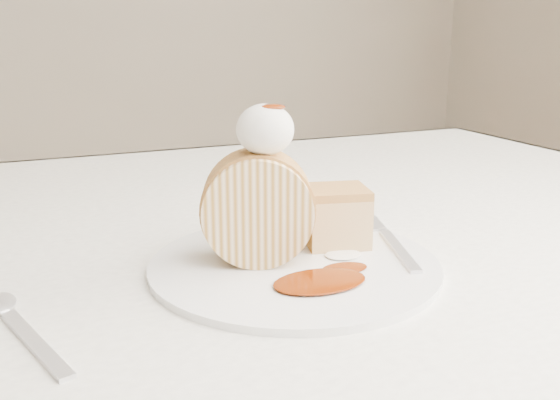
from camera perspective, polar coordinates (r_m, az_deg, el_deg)
name	(u,v)px	position (r m, az deg, el deg)	size (l,w,h in m)	color
table	(211,297)	(0.74, -6.31, -8.81)	(1.40, 0.90, 0.75)	white
plate	(294,265)	(0.57, 1.32, -5.96)	(0.27, 0.27, 0.01)	white
roulade_slice	(258,208)	(0.56, -2.05, -0.77)	(0.10, 0.10, 0.05)	beige
cake_chunk	(336,220)	(0.61, 5.14, -1.81)	(0.06, 0.05, 0.05)	#B98D46
whipped_cream	(265,130)	(0.55, -1.37, 6.46)	(0.05, 0.05, 0.04)	white
caramel_drizzle	(271,100)	(0.54, -0.81, 9.09)	(0.03, 0.02, 0.01)	#651F04
caramel_pool	(320,281)	(0.53, 3.65, -7.41)	(0.08, 0.05, 0.00)	#651F04
fork	(399,250)	(0.61, 10.81, -4.50)	(0.02, 0.16, 0.00)	silver
spoon	(35,343)	(0.48, -21.52, -12.05)	(0.02, 0.15, 0.00)	silver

